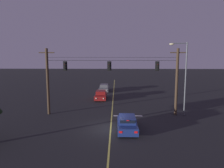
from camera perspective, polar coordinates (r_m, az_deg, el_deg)
ground_plane at (r=20.86m, az=-0.35°, el=-11.98°), size 180.00×180.00×0.00m
lane_centre_stripe at (r=31.37m, az=0.19°, el=-5.19°), size 0.14×60.00×0.01m
stop_bar_paint at (r=25.02m, az=4.33°, el=-8.60°), size 3.40×0.36×0.01m
signal_span_assembly at (r=24.74m, az=-0.05°, el=0.89°), size 17.02×0.32×7.86m
traffic_light_leftmost at (r=25.30m, az=-12.66°, el=4.78°), size 0.48×0.41×1.22m
traffic_light_left_inner at (r=24.59m, az=-0.75°, el=4.89°), size 0.48×0.41×1.22m
traffic_light_centre at (r=25.03m, az=12.24°, el=4.76°), size 0.48×0.41×1.22m
car_waiting_near_lane at (r=20.27m, az=4.10°, el=-10.66°), size 1.80×4.33×1.39m
car_oncoming_lead at (r=34.02m, az=-3.01°, el=-3.06°), size 1.80×4.42×1.39m
car_oncoming_trailing at (r=41.38m, az=-2.17°, el=-1.10°), size 1.80×4.42×1.39m
street_lamp_corner at (r=25.61m, az=18.77°, el=2.97°), size 2.11×0.30×8.53m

